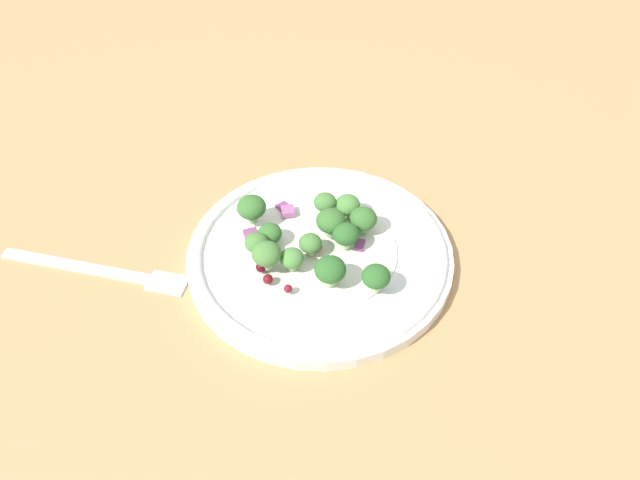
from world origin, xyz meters
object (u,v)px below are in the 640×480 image
(broccoli_floret_0, at_px, (330,270))
(broccoli_floret_2, at_px, (267,254))
(plate, at_px, (320,254))
(broccoli_floret_1, at_px, (348,205))
(fork, at_px, (104,271))

(broccoli_floret_0, distance_m, broccoli_floret_2, 0.06)
(broccoli_floret_0, bearing_deg, plate, 54.23)
(broccoli_floret_2, bearing_deg, broccoli_floret_1, -3.17)
(plate, height_order, broccoli_floret_0, broccoli_floret_0)
(plate, bearing_deg, broccoli_floret_2, 162.13)
(fork, bearing_deg, plate, -42.82)
(broccoli_floret_1, relative_size, broccoli_floret_2, 0.93)
(broccoli_floret_1, distance_m, fork, 0.24)
(broccoli_floret_2, xyz_separation_m, fork, (-0.10, 0.12, -0.03))
(plate, bearing_deg, broccoli_floret_1, 12.01)
(plate, distance_m, broccoli_floret_1, 0.06)
(broccoli_floret_0, distance_m, fork, 0.21)
(plate, xyz_separation_m, broccoli_floret_1, (0.05, 0.01, 0.02))
(plate, height_order, broccoli_floret_1, broccoli_floret_1)
(broccoli_floret_0, bearing_deg, fork, 125.26)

